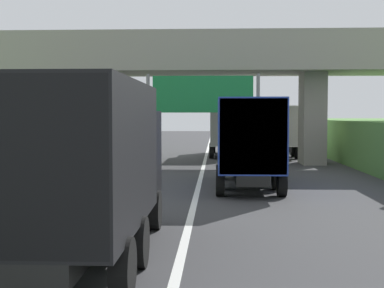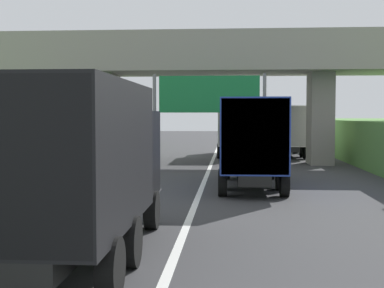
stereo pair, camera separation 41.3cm
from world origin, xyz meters
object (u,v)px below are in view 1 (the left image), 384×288
Objects in this scene: truck_blue at (247,138)px; truck_green at (277,128)px; car_red at (267,138)px; truck_white at (227,128)px; speed_limit_sign at (11,150)px; overhead_highway_sign at (203,100)px; truck_black at (88,161)px.

truck_blue is 16.71m from truck_green.
truck_white is at bearing -112.80° from car_red.
truck_blue is (9.31, 0.22, 0.46)m from speed_limit_sign.
truck_white is (-3.44, 0.07, 0.00)m from truck_green.
overhead_highway_sign is 10.84m from truck_green.
speed_limit_sign is at bearing -117.92° from truck_white.
overhead_highway_sign reaches higher than car_red.
truck_black reaches higher than car_red.
car_red is (0.14, 8.58, -1.08)m from truck_green.
truck_blue is at bearing -97.12° from car_red.
truck_green is at bearing 62.75° from overhead_highway_sign.
speed_limit_sign is 20.71m from truck_green.
speed_limit_sign is at bearing -178.67° from truck_blue.
truck_blue is 1.00× the size of truck_green.
truck_green is (2.99, 16.44, 0.00)m from truck_blue.
overhead_highway_sign is 7.38m from truck_blue.
car_red is at bearing 82.88° from truck_blue.
speed_limit_sign is at bearing -116.24° from car_red.
truck_green is at bearing 79.70° from truck_blue.
speed_limit_sign is at bearing -136.02° from overhead_highway_sign.
speed_limit_sign is 11.86m from truck_black.
overhead_highway_sign reaches higher than truck_white.
truck_black is at bearing -103.90° from truck_green.
truck_white is at bearing 91.56° from truck_blue.
truck_white is (-0.45, 16.51, 0.00)m from truck_blue.
truck_black is (5.60, -10.44, 0.46)m from speed_limit_sign.
overhead_highway_sign is 0.81× the size of truck_green.
car_red is at bearing 67.20° from truck_white.
truck_green reaches higher than speed_limit_sign.
truck_black is (-1.80, -17.58, -1.70)m from overhead_highway_sign.
truck_black is 36.35m from car_red.
truck_black and truck_green have the same top height.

